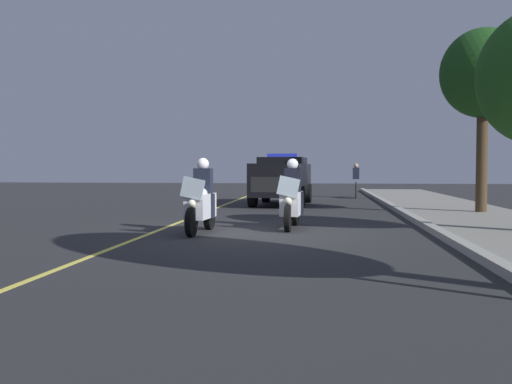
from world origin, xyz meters
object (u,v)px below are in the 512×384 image
police_motorcycle_lead_right (292,200)px  police_suv (282,178)px  police_motorcycle_lead_left (201,202)px  cyclist_background (356,181)px  tree_far_back (483,75)px

police_motorcycle_lead_right → police_suv: bearing=-174.4°
police_motorcycle_lead_left → police_motorcycle_lead_right: (-1.18, 2.01, 0.00)m
police_suv → cyclist_background: (-5.52, 3.24, -0.22)m
police_motorcycle_lead_left → cyclist_background: (-15.42, 4.40, 0.14)m
police_motorcycle_lead_right → police_suv: 8.78m
police_motorcycle_lead_left → police_motorcycle_lead_right: same height
police_motorcycle_lead_left → cyclist_background: police_motorcycle_lead_left is taller
police_motorcycle_lead_right → police_motorcycle_lead_left: bearing=-59.7°
tree_far_back → police_motorcycle_lead_left: bearing=-52.9°
tree_far_back → police_motorcycle_lead_right: bearing=-50.8°
police_motorcycle_lead_left → cyclist_background: bearing=164.1°
cyclist_background → police_suv: bearing=-30.5°
police_suv → cyclist_background: bearing=149.5°
cyclist_background → police_motorcycle_lead_left: bearing=-15.9°
cyclist_background → tree_far_back: (9.57, 3.34, 3.55)m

